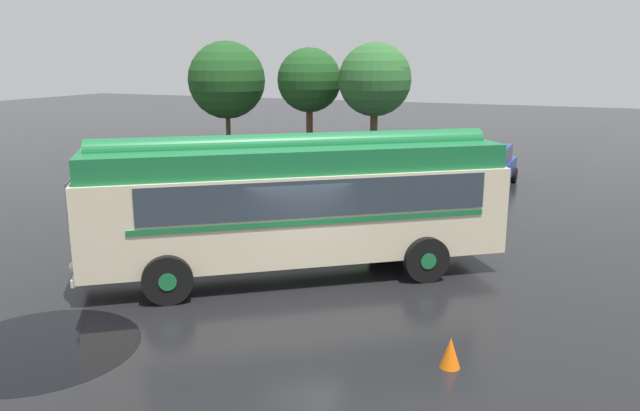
{
  "coord_description": "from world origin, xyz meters",
  "views": [
    {
      "loc": [
        5.99,
        -12.7,
        5.26
      ],
      "look_at": [
        -0.35,
        2.1,
        1.4
      ],
      "focal_mm": 35.0,
      "sensor_mm": 36.0,
      "label": 1
    }
  ],
  "objects_px": {
    "car_near_left": "(424,161)",
    "traffic_cone": "(450,352)",
    "vintage_bus": "(295,199)",
    "car_mid_left": "(489,166)"
  },
  "relations": [
    {
      "from": "car_near_left",
      "to": "traffic_cone",
      "type": "relative_size",
      "value": 7.96
    },
    {
      "from": "vintage_bus",
      "to": "car_near_left",
      "type": "relative_size",
      "value": 2.18
    },
    {
      "from": "traffic_cone",
      "to": "car_near_left",
      "type": "bearing_deg",
      "value": 105.62
    },
    {
      "from": "car_near_left",
      "to": "traffic_cone",
      "type": "distance_m",
      "value": 17.02
    },
    {
      "from": "vintage_bus",
      "to": "traffic_cone",
      "type": "height_order",
      "value": "vintage_bus"
    },
    {
      "from": "vintage_bus",
      "to": "car_mid_left",
      "type": "relative_size",
      "value": 2.25
    },
    {
      "from": "car_mid_left",
      "to": "traffic_cone",
      "type": "height_order",
      "value": "car_mid_left"
    },
    {
      "from": "car_near_left",
      "to": "car_mid_left",
      "type": "bearing_deg",
      "value": -5.08
    },
    {
      "from": "car_near_left",
      "to": "car_mid_left",
      "type": "relative_size",
      "value": 1.03
    },
    {
      "from": "car_near_left",
      "to": "traffic_cone",
      "type": "xyz_separation_m",
      "value": [
        4.58,
        -16.38,
        -0.57
      ]
    }
  ]
}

